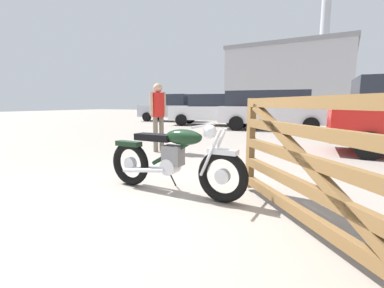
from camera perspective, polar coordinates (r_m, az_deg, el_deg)
name	(u,v)px	position (r m, az deg, el deg)	size (l,w,h in m)	color
ground_plane	(174,200)	(3.39, -3.87, -11.78)	(80.00, 80.00, 0.00)	gray
vintage_motorcycle	(173,160)	(3.53, -4.10, -3.35)	(2.08, 0.63, 0.94)	black
timber_gate	(329,163)	(2.42, 27.12, -3.70)	(1.66, 2.08, 1.60)	brown
bystander	(158,110)	(6.63, -7.23, 7.15)	(0.30, 0.43, 1.66)	#706656
pale_sedan_back	(170,108)	(18.13, -4.80, 7.75)	(3.98, 1.99, 1.78)	black
silver_sedan_mid	(209,110)	(14.84, 3.70, 7.26)	(4.45, 2.52, 1.67)	black
dark_sedan_left	(271,109)	(12.57, 16.51, 7.17)	(4.84, 2.30, 1.74)	black
white_estate_far	(220,107)	(20.36, 6.08, 7.89)	(4.90, 2.47, 1.74)	black
industrial_building	(291,80)	(39.76, 20.42, 12.62)	(15.93, 12.99, 16.32)	#B2B2B7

